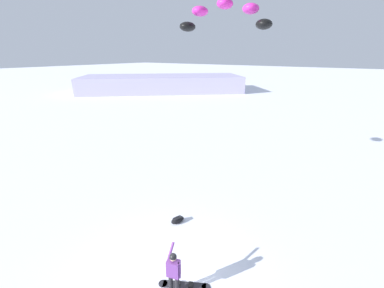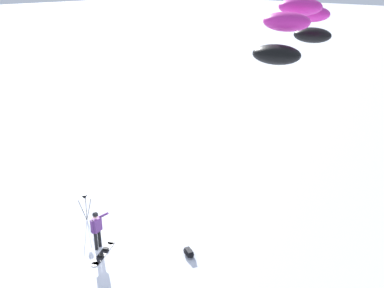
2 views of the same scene
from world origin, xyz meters
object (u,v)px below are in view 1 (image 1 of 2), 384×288
at_px(traction_kite, 224,15).
at_px(gear_bag_large, 178,220).
at_px(snowboard, 184,285).
at_px(snowboarder, 174,270).

bearing_deg(traction_kite, gear_bag_large, 0.94).
relative_size(snowboard, traction_kite, 0.35).
distance_m(snowboard, traction_kite, 11.25).
bearing_deg(snowboard, traction_kite, -160.13).
bearing_deg(traction_kite, snowboarder, 18.10).
bearing_deg(snowboarder, snowboard, 169.69).
relative_size(snowboarder, snowboard, 1.07).
xyz_separation_m(traction_kite, gear_bag_large, (3.86, 0.06, -8.85)).
bearing_deg(snowboarder, gear_bag_large, -143.77).
bearing_deg(gear_bag_large, snowboard, 41.68).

